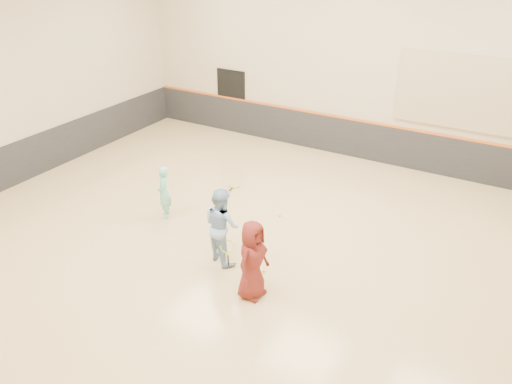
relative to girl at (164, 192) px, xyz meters
The scene contains 14 objects.
room 2.68m from the girl, ahead, with size 15.04×12.04×6.22m.
wainscot_back 6.51m from the girl, 65.74° to the left, with size 14.90×0.04×1.20m, color #232326.
wainscot_left 4.80m from the girl, behind, with size 0.04×11.90×1.20m, color #232326.
accent_stripe 6.52m from the girl, 65.71° to the left, with size 14.90×0.03×0.06m, color #D85914.
acoustic_panel 8.26m from the girl, 47.21° to the left, with size 3.20×0.08×2.00m, color tan.
doorway 6.23m from the girl, 107.09° to the left, with size 1.10×0.05×2.20m, color black.
girl is the anchor object (origin of this frame).
instructor 2.40m from the girl, 20.17° to the right, with size 0.83×0.65×1.71m, color #87ABD0.
young_man 3.76m from the girl, 24.24° to the right, with size 0.80×0.52×1.64m, color maroon.
held_racket 2.70m from the girl, 22.06° to the right, with size 0.50×0.50×0.48m, color gold, non-canonical shape.
spare_racket 2.43m from the girl, 75.48° to the left, with size 0.74×0.74×0.14m, color #A8CB2C, non-canonical shape.
ball_under_racket 3.42m from the girl, 13.75° to the right, with size 0.07×0.07×0.07m, color #B8D631.
ball_in_hand 3.92m from the girl, 25.47° to the right, with size 0.07×0.07×0.07m, color #CAD531.
ball_beside_spare 2.93m from the girl, 30.05° to the left, with size 0.07×0.07×0.07m, color yellow.
Camera 1 is at (4.70, -8.19, 6.32)m, focal length 35.00 mm.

